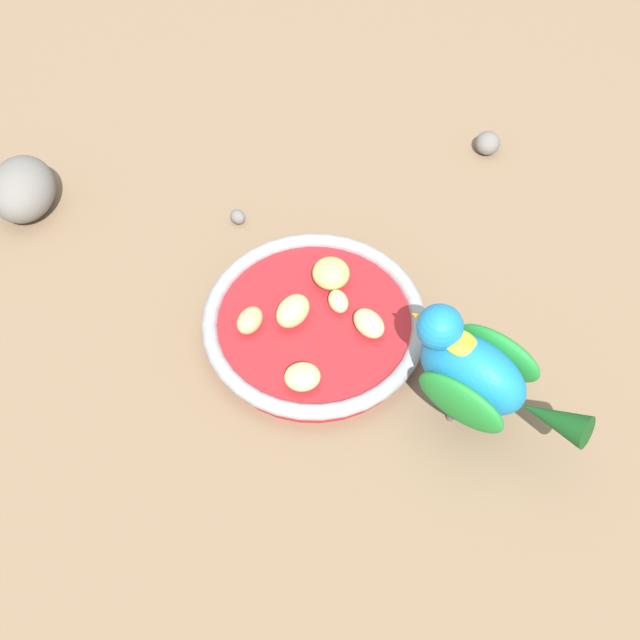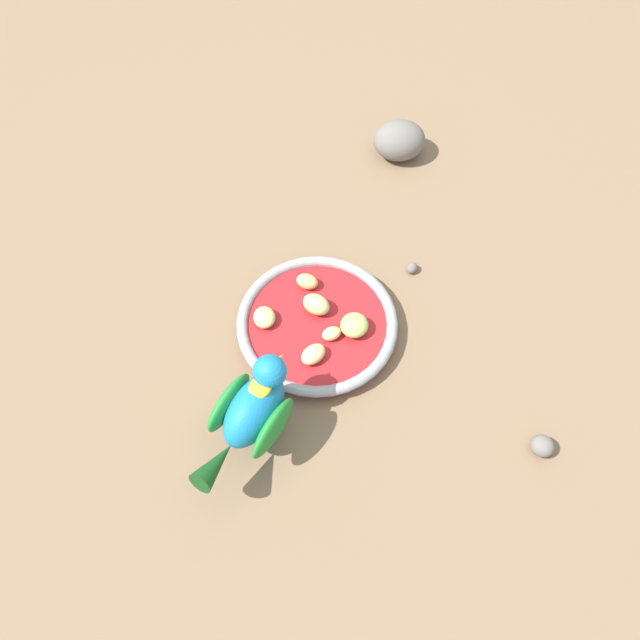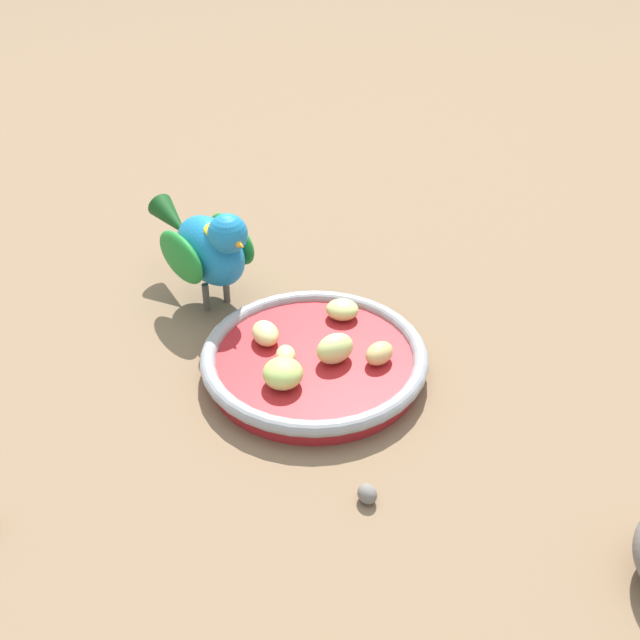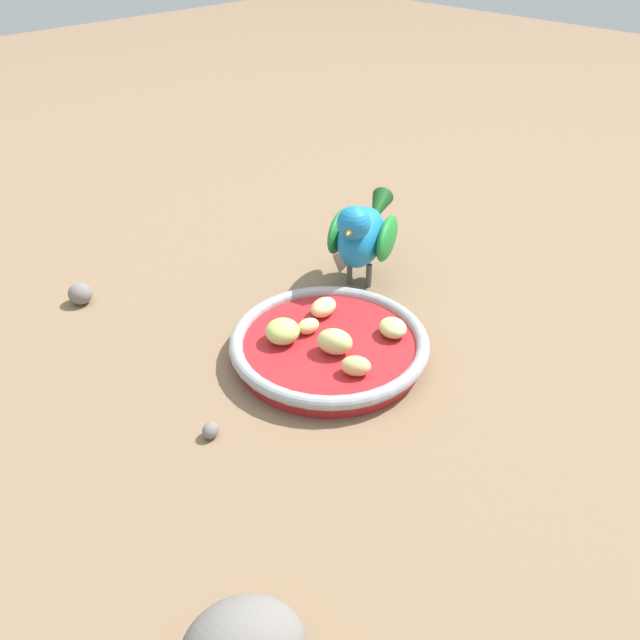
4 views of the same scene
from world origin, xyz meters
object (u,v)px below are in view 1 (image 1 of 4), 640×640
apple_piece_0 (293,311)px  pebble_1 (488,143)px  apple_piece_5 (250,320)px  apple_piece_4 (302,377)px  apple_piece_3 (338,301)px  pebble_0 (238,217)px  apple_piece_1 (331,273)px  rock_large (22,189)px  feeding_bowl (314,324)px  parrot (476,372)px  apple_piece_2 (369,323)px

apple_piece_0 → pebble_1: bearing=-157.2°
apple_piece_0 → apple_piece_5: 0.04m
apple_piece_4 → apple_piece_3: bearing=-137.8°
apple_piece_4 → pebble_0: size_ratio=1.86×
pebble_0 → apple_piece_5: bearing=71.7°
apple_piece_1 → pebble_1: size_ratio=1.27×
apple_piece_0 → apple_piece_3: (-0.05, 0.01, -0.01)m
apple_piece_0 → rock_large: bearing=-55.7°
feeding_bowl → apple_piece_3: bearing=-171.0°
apple_piece_3 → pebble_1: bearing=-152.8°
parrot → rock_large: 0.53m
apple_piece_0 → rock_large: (0.19, -0.28, -0.00)m
apple_piece_4 → apple_piece_5: size_ratio=1.07×
feeding_bowl → pebble_1: size_ratio=7.39×
apple_piece_1 → parrot: bearing=105.1°
feeding_bowl → rock_large: bearing=-54.3°
rock_large → pebble_1: 0.53m
feeding_bowl → rock_large: size_ratio=2.65×
rock_large → apple_piece_5: bearing=119.2°
apple_piece_1 → apple_piece_4: 0.12m
apple_piece_1 → apple_piece_5: 0.10m
apple_piece_0 → apple_piece_4: (0.02, 0.07, -0.00)m
rock_large → pebble_0: rock_large is taller
parrot → apple_piece_2: bearing=-5.6°
apple_piece_0 → apple_piece_1: (-0.06, -0.03, -0.00)m
apple_piece_5 → apple_piece_3: bearing=169.3°
apple_piece_0 → apple_piece_3: size_ratio=1.45×
apple_piece_5 → pebble_0: (-0.05, -0.15, -0.02)m
pebble_1 → apple_piece_4: bearing=30.8°
feeding_bowl → apple_piece_5: size_ratio=7.02×
apple_piece_4 → rock_large: (0.17, -0.35, 0.00)m
apple_piece_1 → pebble_0: 0.15m
apple_piece_5 → pebble_1: bearing=-161.2°
apple_piece_5 → rock_large: (0.15, -0.27, 0.00)m
pebble_1 → apple_piece_3: bearing=27.2°
feeding_bowl → apple_piece_4: bearing=55.0°
apple_piece_0 → apple_piece_2: 0.08m
feeding_bowl → apple_piece_4: size_ratio=6.55×
apple_piece_0 → apple_piece_4: apple_piece_0 is taller
apple_piece_1 → apple_piece_5: apple_piece_1 is taller
apple_piece_1 → apple_piece_5: (0.10, 0.01, -0.00)m
apple_piece_0 → parrot: parrot is taller
feeding_bowl → apple_piece_4: 0.07m
apple_piece_0 → apple_piece_1: apple_piece_0 is taller
feeding_bowl → apple_piece_4: apple_piece_4 is taller
feeding_bowl → pebble_0: size_ratio=12.20×
apple_piece_1 → apple_piece_5: bearing=8.8°
parrot → feeding_bowl: bearing=4.0°
parrot → pebble_1: parrot is taller
apple_piece_5 → rock_large: rock_large is taller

